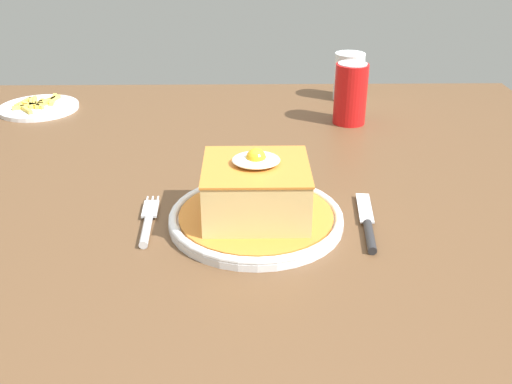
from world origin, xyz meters
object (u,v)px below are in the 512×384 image
at_px(main_plate, 256,218).
at_px(drinking_glass, 349,79).
at_px(knife, 368,228).
at_px(soda_can, 351,94).
at_px(fork, 148,223).
at_px(side_plate_fries, 39,107).

distance_m(main_plate, drinking_glass, 0.62).
height_order(knife, soda_can, soda_can).
distance_m(main_plate, knife, 0.16).
relative_size(main_plate, drinking_glass, 2.35).
bearing_deg(fork, drinking_glass, 57.68).
xyz_separation_m(soda_can, side_plate_fries, (-0.67, 0.09, -0.06)).
height_order(main_plate, drinking_glass, drinking_glass).
height_order(fork, drinking_glass, drinking_glass).
bearing_deg(main_plate, fork, -176.80).
height_order(knife, drinking_glass, drinking_glass).
distance_m(knife, side_plate_fries, 0.82).
xyz_separation_m(fork, soda_can, (0.35, 0.43, 0.06)).
distance_m(soda_can, drinking_glass, 0.17).
height_order(soda_can, drinking_glass, soda_can).
bearing_deg(drinking_glass, main_plate, -110.74).
height_order(fork, soda_can, soda_can).
xyz_separation_m(drinking_glass, side_plate_fries, (-0.69, -0.07, -0.04)).
relative_size(knife, soda_can, 1.34).
bearing_deg(knife, side_plate_fries, 139.29).
distance_m(main_plate, fork, 0.15).
height_order(main_plate, fork, main_plate).
bearing_deg(side_plate_fries, fork, -58.70).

